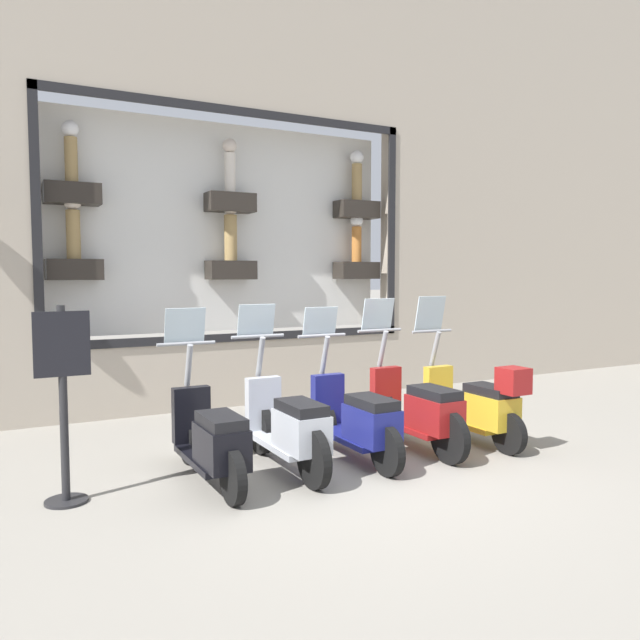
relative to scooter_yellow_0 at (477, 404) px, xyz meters
name	(u,v)px	position (x,y,z in m)	size (l,w,h in m)	color
ground_plane	(361,469)	(-0.19, 1.69, -0.46)	(120.00, 120.00, 0.00)	gray
building_facade	(232,54)	(3.42, 1.69, 4.68)	(1.18, 36.00, 10.07)	#ADA08E
scooter_yellow_0	(477,404)	(0.00, 0.00, 0.00)	(1.79, 0.60, 1.68)	black
scooter_red_1	(418,411)	(0.07, 0.79, -0.02)	(1.81, 0.60, 1.66)	black
scooter_navy_2	(357,421)	(0.06, 1.58, -0.03)	(1.80, 0.61, 1.58)	black
scooter_silver_3	(289,427)	(0.07, 2.37, -0.01)	(1.81, 0.60, 1.63)	black
scooter_black_4	(212,440)	(0.06, 3.16, -0.04)	(1.79, 0.60, 1.61)	black
shop_sign_post	(63,397)	(0.22, 4.40, 0.45)	(0.36, 0.45, 1.69)	#232326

